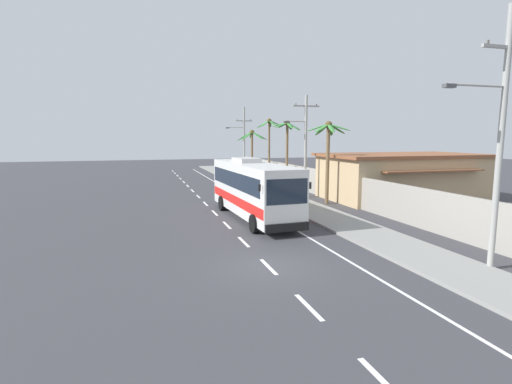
{
  "coord_description": "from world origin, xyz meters",
  "views": [
    {
      "loc": [
        -4.83,
        -14.72,
        5.21
      ],
      "look_at": [
        2.28,
        9.43,
        1.7
      ],
      "focal_mm": 27.65,
      "sensor_mm": 36.0,
      "label": 1
    }
  ],
  "objects": [
    {
      "name": "ground_plane",
      "position": [
        0.0,
        0.0,
        0.0
      ],
      "size": [
        160.0,
        160.0,
        0.0
      ],
      "primitive_type": "plane",
      "color": "#3A3A3F"
    },
    {
      "name": "sidewalk_kerb",
      "position": [
        6.8,
        10.0,
        0.07
      ],
      "size": [
        3.2,
        90.0,
        0.14
      ],
      "primitive_type": "cube",
      "color": "gray",
      "rests_on": "ground"
    },
    {
      "name": "lane_markings",
      "position": [
        2.2,
        14.57,
        0.0
      ],
      "size": [
        3.65,
        71.0,
        0.01
      ],
      "color": "white",
      "rests_on": "ground"
    },
    {
      "name": "boundary_wall",
      "position": [
        10.6,
        14.0,
        1.16
      ],
      "size": [
        0.24,
        60.0,
        2.32
      ],
      "primitive_type": "cube",
      "color": "#9E998E",
      "rests_on": "ground"
    },
    {
      "name": "coach_bus_foreground",
      "position": [
        2.07,
        9.46,
        1.99
      ],
      "size": [
        3.29,
        11.23,
        3.83
      ],
      "color": "silver",
      "rests_on": "ground"
    },
    {
      "name": "motorcycle_beside_bus",
      "position": [
        4.38,
        17.7,
        0.64
      ],
      "size": [
        0.56,
        1.96,
        1.55
      ],
      "color": "black",
      "rests_on": "ground"
    },
    {
      "name": "pedestrian_near_kerb",
      "position": [
        7.34,
        20.82,
        0.97
      ],
      "size": [
        0.36,
        0.36,
        1.6
      ],
      "rotation": [
        0.0,
        0.0,
        2.94
      ],
      "color": "gold",
      "rests_on": "sidewalk_kerb"
    },
    {
      "name": "utility_pole_nearest",
      "position": [
        8.28,
        -2.86,
        5.32
      ],
      "size": [
        3.97,
        0.24,
        10.03
      ],
      "color": "#9E9E99",
      "rests_on": "ground"
    },
    {
      "name": "utility_pole_mid",
      "position": [
        8.79,
        16.71,
        4.7
      ],
      "size": [
        3.21,
        0.24,
        8.74
      ],
      "color": "#9E9E99",
      "rests_on": "ground"
    },
    {
      "name": "utility_pole_far",
      "position": [
        8.46,
        36.27,
        4.83
      ],
      "size": [
        3.56,
        0.24,
        9.14
      ],
      "color": "#9E9E99",
      "rests_on": "ground"
    },
    {
      "name": "palm_nearest",
      "position": [
        10.33,
        31.14,
        5.42
      ],
      "size": [
        3.2,
        3.22,
        7.46
      ],
      "color": "brown",
      "rests_on": "ground"
    },
    {
      "name": "palm_second",
      "position": [
        7.63,
        29.23,
        4.5
      ],
      "size": [
        3.5,
        3.73,
        6.05
      ],
      "color": "brown",
      "rests_on": "ground"
    },
    {
      "name": "palm_third",
      "position": [
        9.21,
        13.17,
        4.75
      ],
      "size": [
        3.32,
        3.24,
        6.45
      ],
      "color": "brown",
      "rests_on": "ground"
    },
    {
      "name": "palm_fourth",
      "position": [
        9.49,
        22.8,
        5.12
      ],
      "size": [
        2.89,
        2.95,
        6.9
      ],
      "color": "brown",
      "rests_on": "ground"
    },
    {
      "name": "roadside_building",
      "position": [
        16.4,
        13.78,
        1.93
      ],
      "size": [
        13.19,
        8.19,
        3.82
      ],
      "color": "tan",
      "rests_on": "ground"
    }
  ]
}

